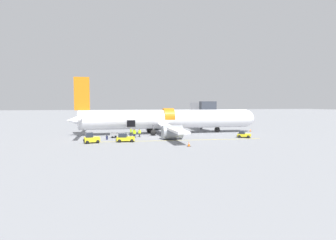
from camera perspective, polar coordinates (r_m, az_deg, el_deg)
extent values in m
plane|color=gray|center=(51.97, -1.81, -3.73)|extent=(500.00, 500.00, 0.00)
cube|color=yellow|center=(47.46, 3.12, -4.41)|extent=(29.92, 2.32, 0.01)
cylinder|color=#4C4C51|center=(67.51, 7.25, -0.39)|extent=(0.60, 0.60, 3.97)
cube|color=silver|center=(67.37, 7.27, 2.53)|extent=(2.91, 10.16, 2.91)
cube|color=#333842|center=(63.18, 8.67, 2.46)|extent=(3.79, 1.60, 3.49)
cylinder|color=silver|center=(57.68, 0.00, 0.20)|extent=(37.63, 4.08, 4.08)
sphere|color=silver|center=(64.50, 16.53, 0.41)|extent=(3.88, 3.88, 3.88)
cone|color=silver|center=(56.58, -18.92, -0.05)|extent=(4.70, 3.76, 3.76)
cylinder|color=orange|center=(57.62, 0.01, 0.57)|extent=(2.26, 4.09, 4.09)
cube|color=orange|center=(56.44, -18.25, 5.47)|extent=(3.06, 0.28, 6.78)
cube|color=silver|center=(51.70, -18.93, 0.08)|extent=(0.85, 9.67, 0.20)
cube|color=silver|center=(61.31, -17.97, 0.61)|extent=(0.85, 9.67, 0.20)
cube|color=silver|center=(48.44, 0.69, -1.76)|extent=(2.03, 17.27, 0.40)
cube|color=silver|center=(66.51, -3.03, -0.33)|extent=(2.03, 17.27, 0.40)
cylinder|color=gray|center=(48.52, 0.93, -2.67)|extent=(3.70, 2.57, 2.57)
cylinder|color=gray|center=(66.65, -2.86, -0.99)|extent=(3.70, 2.57, 2.57)
cube|color=black|center=(54.47, -8.04, -0.78)|extent=(1.70, 0.12, 1.40)
cylinder|color=#56565B|center=(61.44, 10.68, -1.34)|extent=(0.22, 0.22, 1.56)
sphere|color=black|center=(61.51, 10.67, -2.06)|extent=(1.27, 1.27, 1.27)
cylinder|color=#56565B|center=(54.41, -3.23, -1.90)|extent=(0.22, 0.22, 1.56)
sphere|color=black|center=(54.48, -3.22, -2.72)|extent=(1.27, 1.27, 1.27)
cylinder|color=#56565B|center=(59.80, -4.10, -1.42)|extent=(0.22, 0.22, 1.56)
sphere|color=black|center=(59.87, -4.10, -2.16)|extent=(1.27, 1.27, 1.27)
cube|color=yellow|center=(53.19, 16.27, -3.17)|extent=(2.95, 2.76, 0.49)
cube|color=#232833|center=(53.17, 15.82, -2.58)|extent=(1.71, 1.79, 0.60)
cube|color=black|center=(53.34, 14.91, -3.24)|extent=(0.95, 1.29, 0.25)
sphere|color=black|center=(54.08, 15.48, -3.27)|extent=(0.56, 0.56, 0.56)
sphere|color=black|center=(52.52, 15.28, -3.46)|extent=(0.56, 0.56, 0.56)
sphere|color=black|center=(53.92, 17.23, -3.32)|extent=(0.56, 0.56, 0.56)
sphere|color=black|center=(52.36, 17.08, -3.52)|extent=(0.56, 0.56, 0.56)
cube|color=yellow|center=(45.77, -16.22, -4.08)|extent=(2.71, 1.89, 0.75)
cube|color=#232833|center=(45.62, -16.78, -3.12)|extent=(1.33, 1.41, 0.81)
cube|color=black|center=(45.63, -17.82, -4.32)|extent=(0.37, 1.28, 0.37)
sphere|color=black|center=(46.38, -17.37, -4.41)|extent=(0.56, 0.56, 0.56)
sphere|color=black|center=(45.04, -17.16, -4.64)|extent=(0.56, 0.56, 0.56)
sphere|color=black|center=(46.60, -15.31, -4.34)|extent=(0.56, 0.56, 0.56)
sphere|color=black|center=(45.28, -15.04, -4.56)|extent=(0.56, 0.56, 0.56)
cube|color=yellow|center=(46.03, -9.18, -4.05)|extent=(3.23, 1.93, 0.58)
cube|color=#232833|center=(45.98, -9.86, -3.28)|extent=(1.52, 1.52, 0.67)
cube|color=black|center=(46.13, -11.16, -4.20)|extent=(0.26, 1.48, 0.29)
sphere|color=black|center=(46.88, -10.42, -4.23)|extent=(0.56, 0.56, 0.56)
sphere|color=black|center=(45.35, -10.54, -4.49)|extent=(0.56, 0.56, 0.56)
sphere|color=black|center=(46.81, -7.85, -4.21)|extent=(0.56, 0.56, 0.56)
sphere|color=black|center=(45.27, -7.87, -4.48)|extent=(0.56, 0.56, 0.56)
cube|color=#999BA0|center=(51.59, -10.48, -3.26)|extent=(3.70, 2.82, 0.05)
cube|color=#999BA0|center=(50.99, -8.77, -3.06)|extent=(0.71, 1.51, 0.41)
cube|color=#999BA0|center=(50.84, -10.80, -3.10)|extent=(3.01, 1.37, 0.41)
cube|color=#999BA0|center=(52.29, -10.17, -2.91)|extent=(3.01, 1.37, 0.41)
cube|color=#333338|center=(50.89, -8.26, -3.58)|extent=(0.86, 0.44, 0.06)
sphere|color=black|center=(50.46, -9.58, -3.76)|extent=(0.40, 0.40, 0.40)
sphere|color=black|center=(51.97, -8.95, -3.54)|extent=(0.40, 0.40, 0.40)
sphere|color=black|center=(51.32, -12.02, -3.67)|extent=(0.40, 0.40, 0.40)
sphere|color=black|center=(52.81, -11.33, -3.46)|extent=(0.40, 0.40, 0.40)
cube|color=black|center=(51.52, -11.40, -3.04)|extent=(0.42, 0.37, 0.37)
cube|color=#4C1E1E|center=(52.19, -11.64, -2.97)|extent=(0.39, 0.33, 0.35)
cube|color=black|center=(51.61, -10.91, -2.99)|extent=(0.50, 0.40, 0.43)
cube|color=#14472D|center=(51.51, -9.22, -2.98)|extent=(0.44, 0.39, 0.45)
cylinder|color=#2D2D33|center=(52.82, -7.51, -3.21)|extent=(0.38, 0.38, 0.77)
cylinder|color=#CCE523|center=(52.74, -7.52, -2.47)|extent=(0.49, 0.49, 0.61)
sphere|color=#9E7556|center=(52.70, -7.52, -2.02)|extent=(0.21, 0.21, 0.21)
cylinder|color=#CCE523|center=(52.57, -7.38, -2.56)|extent=(0.16, 0.16, 0.56)
cylinder|color=#CCE523|center=(52.93, -7.65, -2.52)|extent=(0.16, 0.16, 0.56)
cylinder|color=#2D2D33|center=(52.03, -6.21, -3.30)|extent=(0.32, 0.32, 0.78)
cylinder|color=#CCE523|center=(51.95, -6.21, -2.54)|extent=(0.40, 0.40, 0.61)
sphere|color=brown|center=(51.91, -6.22, -2.09)|extent=(0.22, 0.22, 0.22)
cylinder|color=#CCE523|center=(52.01, -5.98, -2.61)|extent=(0.13, 0.13, 0.56)
cylinder|color=#CCE523|center=(51.91, -6.45, -2.62)|extent=(0.13, 0.13, 0.56)
cylinder|color=#1E2338|center=(50.74, -7.26, -3.45)|extent=(0.40, 0.40, 0.84)
cylinder|color=#B7E019|center=(50.65, -7.27, -2.61)|extent=(0.51, 0.51, 0.66)
sphere|color=brown|center=(50.61, -7.27, -2.10)|extent=(0.23, 0.23, 0.23)
cylinder|color=#B7E019|center=(50.76, -7.03, -2.67)|extent=(0.16, 0.16, 0.61)
cylinder|color=#B7E019|center=(50.55, -7.51, -2.70)|extent=(0.16, 0.16, 0.61)
cylinder|color=#2D2D33|center=(54.01, -8.06, -3.07)|extent=(0.35, 0.35, 0.78)
cylinder|color=#B7E019|center=(53.93, -8.07, -2.33)|extent=(0.45, 0.45, 0.61)
sphere|color=beige|center=(53.89, -8.07, -1.90)|extent=(0.22, 0.22, 0.22)
cylinder|color=#B7E019|center=(53.73, -8.11, -2.43)|extent=(0.14, 0.14, 0.56)
cylinder|color=#B7E019|center=(54.15, -8.02, -2.38)|extent=(0.14, 0.14, 0.56)
cube|color=#1E2347|center=(49.49, -13.15, -3.78)|extent=(0.38, 0.31, 0.68)
cube|color=black|center=(49.45, -13.16, -3.33)|extent=(0.20, 0.11, 0.12)
cube|color=black|center=(65.08, 17.46, -2.41)|extent=(0.47, 0.47, 0.03)
cone|color=orange|center=(65.05, 17.47, -2.13)|extent=(0.35, 0.35, 0.66)
cylinder|color=white|center=(65.05, 17.47, -2.10)|extent=(0.20, 0.20, 0.08)
cube|color=black|center=(40.80, 4.56, -5.71)|extent=(0.57, 0.57, 0.03)
cone|color=orange|center=(40.74, 4.57, -5.20)|extent=(0.42, 0.42, 0.76)
cylinder|color=white|center=(40.74, 4.57, -5.15)|extent=(0.25, 0.25, 0.09)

